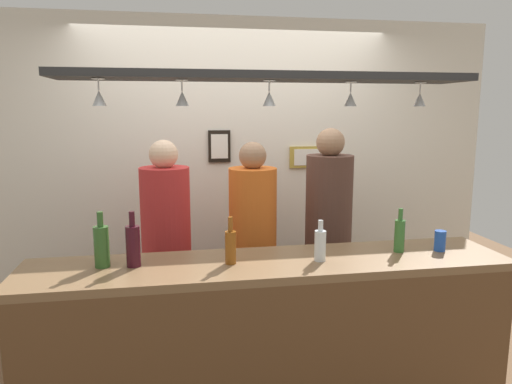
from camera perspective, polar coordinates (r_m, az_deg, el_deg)
back_wall at (r=4.00m, az=-2.50°, el=1.74°), size 4.40×0.06×2.60m
bar_counter at (r=2.64m, az=2.38°, el=-16.32°), size 2.70×0.55×1.04m
overhead_glass_rack at (r=2.58m, az=1.59°, el=13.69°), size 2.20×0.36×0.04m
hanging_wineglass_far_left at (r=2.49m, az=-18.32°, el=10.77°), size 0.07×0.07×0.13m
hanging_wineglass_left at (r=2.50m, az=-8.85°, el=11.13°), size 0.07×0.07×0.13m
hanging_wineglass_center_left at (r=2.51m, az=1.60°, el=11.24°), size 0.07×0.07×0.13m
hanging_wineglass_center at (r=2.69m, az=11.27°, el=10.96°), size 0.07×0.07×0.13m
hanging_wineglass_center_right at (r=2.87m, az=19.06°, el=10.54°), size 0.07×0.07×0.13m
person_left_red_shirt at (r=3.36m, az=-10.73°, el=-5.15°), size 0.34×0.34×1.67m
person_middle_orange_shirt at (r=3.41m, az=-0.39°, el=-4.99°), size 0.34×0.34×1.65m
person_right_brown_shirt at (r=3.53m, az=8.69°, el=-3.60°), size 0.34×0.34×1.74m
bottle_beer_green_import at (r=2.91m, az=16.86°, el=-4.93°), size 0.06×0.06×0.26m
bottle_wine_dark_red at (r=2.62m, az=-14.55°, el=-6.17°), size 0.08×0.08×0.30m
bottle_beer_amber_tall at (r=2.58m, az=-3.07°, el=-6.47°), size 0.06×0.06×0.26m
bottle_soda_clear at (r=2.66m, az=7.71°, el=-6.27°), size 0.06×0.06×0.23m
bottle_champagne_green at (r=2.65m, az=-18.06°, el=-6.11°), size 0.08×0.08×0.30m
drink_can at (r=3.02m, az=21.23°, el=-5.49°), size 0.07×0.07×0.12m
picture_frame_crest at (r=3.91m, az=-4.42°, el=5.50°), size 0.18×0.02×0.26m
picture_frame_lower_pair at (r=4.06m, az=6.14°, el=4.20°), size 0.30×0.02×0.18m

